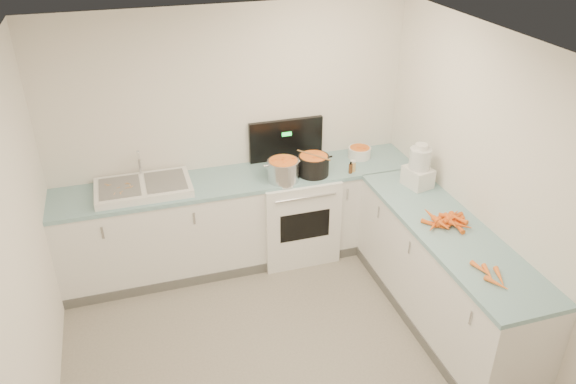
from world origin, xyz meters
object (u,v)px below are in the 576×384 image
object	(u,v)px
stove	(294,211)
black_pot	(313,166)
food_processor	(419,168)
mixing_bowl	(359,152)
spice_jar	(353,167)
steel_pot	(283,171)
sink	(143,187)
extract_bottle	(351,169)

from	to	relation	value
stove	black_pot	bearing A→B (deg)	-40.77
black_pot	food_processor	bearing A→B (deg)	-30.87
mixing_bowl	spice_jar	world-z (taller)	mixing_bowl
black_pot	steel_pot	bearing A→B (deg)	-175.20
sink	steel_pot	bearing A→B (deg)	-7.49
stove	spice_jar	size ratio (longest dim) A/B	14.05
steel_pot	food_processor	bearing A→B (deg)	-22.53
steel_pot	spice_jar	distance (m)	0.70
steel_pot	mixing_bowl	xyz separation A→B (m)	(0.89, 0.25, -0.04)
extract_bottle	sink	bearing A→B (deg)	173.36
black_pot	spice_jar	distance (m)	0.40
mixing_bowl	spice_jar	size ratio (longest dim) A/B	2.41
stove	extract_bottle	distance (m)	0.75
sink	steel_pot	distance (m)	1.30
stove	sink	bearing A→B (deg)	179.38
sink	food_processor	distance (m)	2.53
sink	spice_jar	xyz separation A→B (m)	(1.99, -0.19, 0.01)
spice_jar	mixing_bowl	bearing A→B (deg)	55.24
steel_pot	black_pot	xyz separation A→B (m)	(0.31, 0.03, -0.00)
mixing_bowl	extract_bottle	size ratio (longest dim) A/B	2.48
sink	mixing_bowl	bearing A→B (deg)	2.03
sink	black_pot	world-z (taller)	sink
sink	black_pot	distance (m)	1.60
sink	extract_bottle	xyz separation A→B (m)	(1.95, -0.23, 0.01)
steel_pot	extract_bottle	bearing A→B (deg)	-4.97
steel_pot	mixing_bowl	world-z (taller)	steel_pot
steel_pot	black_pot	world-z (taller)	steel_pot
stove	black_pot	world-z (taller)	stove
stove	sink	size ratio (longest dim) A/B	1.58
sink	spice_jar	world-z (taller)	sink
mixing_bowl	spice_jar	xyz separation A→B (m)	(-0.19, -0.27, -0.01)
black_pot	food_processor	xyz separation A→B (m)	(0.85, -0.51, 0.09)
steel_pot	spice_jar	bearing A→B (deg)	-2.02
mixing_bowl	black_pot	bearing A→B (deg)	-159.18
sink	stove	bearing A→B (deg)	-0.62
sink	food_processor	bearing A→B (deg)	-14.87
sink	mixing_bowl	size ratio (longest dim) A/B	3.68
steel_pot	extract_bottle	xyz separation A→B (m)	(0.66, -0.06, -0.04)
steel_pot	spice_jar	size ratio (longest dim) A/B	3.13
food_processor	black_pot	bearing A→B (deg)	149.13
mixing_bowl	extract_bottle	distance (m)	0.38
stove	mixing_bowl	size ratio (longest dim) A/B	5.82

